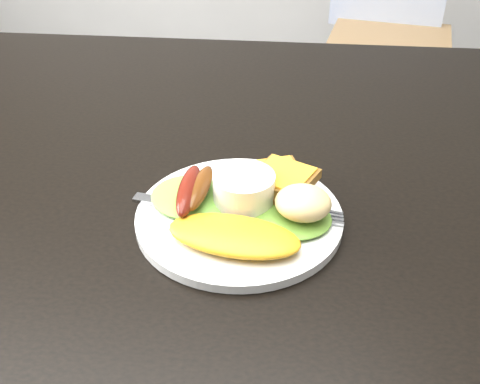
# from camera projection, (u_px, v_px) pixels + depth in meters

# --- Properties ---
(dining_table) EXTENTS (1.20, 0.80, 0.04)m
(dining_table) POSITION_uv_depth(u_px,v_px,m) (235.00, 158.00, 0.76)
(dining_table) COLOR black
(dining_table) RESTS_ON ground
(dining_chair) EXTENTS (0.47, 0.47, 0.05)m
(dining_chair) POSITION_uv_depth(u_px,v_px,m) (389.00, 45.00, 1.90)
(dining_chair) COLOR tan
(dining_chair) RESTS_ON ground
(plate) EXTENTS (0.23, 0.23, 0.01)m
(plate) POSITION_uv_depth(u_px,v_px,m) (239.00, 217.00, 0.61)
(plate) COLOR white
(plate) RESTS_ON dining_table
(lettuce_left) EXTENTS (0.12, 0.12, 0.01)m
(lettuce_left) POSITION_uv_depth(u_px,v_px,m) (192.00, 197.00, 0.63)
(lettuce_left) COLOR #579121
(lettuce_left) RESTS_ON plate
(lettuce_right) EXTENTS (0.09, 0.08, 0.01)m
(lettuce_right) POSITION_uv_depth(u_px,v_px,m) (292.00, 218.00, 0.60)
(lettuce_right) COLOR #52852B
(lettuce_right) RESTS_ON plate
(omelette) EXTENTS (0.15, 0.09, 0.02)m
(omelette) POSITION_uv_depth(u_px,v_px,m) (234.00, 236.00, 0.56)
(omelette) COLOR gold
(omelette) RESTS_ON plate
(sausage_a) EXTENTS (0.02, 0.09, 0.02)m
(sausage_a) POSITION_uv_depth(u_px,v_px,m) (189.00, 190.00, 0.61)
(sausage_a) COLOR #5F1712
(sausage_a) RESTS_ON lettuce_left
(sausage_b) EXTENTS (0.03, 0.09, 0.02)m
(sausage_b) POSITION_uv_depth(u_px,v_px,m) (200.00, 187.00, 0.61)
(sausage_b) COLOR #622E0D
(sausage_b) RESTS_ON lettuce_left
(ramekin) EXTENTS (0.07, 0.07, 0.04)m
(ramekin) POSITION_uv_depth(u_px,v_px,m) (244.00, 191.00, 0.61)
(ramekin) COLOR white
(ramekin) RESTS_ON plate
(toast_a) EXTENTS (0.11, 0.11, 0.01)m
(toast_a) POSITION_uv_depth(u_px,v_px,m) (269.00, 183.00, 0.65)
(toast_a) COLOR brown
(toast_a) RESTS_ON plate
(toast_b) EXTENTS (0.09, 0.09, 0.01)m
(toast_b) POSITION_uv_depth(u_px,v_px,m) (283.00, 178.00, 0.63)
(toast_b) COLOR #946021
(toast_b) RESTS_ON toast_a
(potato_salad) EXTENTS (0.06, 0.06, 0.03)m
(potato_salad) POSITION_uv_depth(u_px,v_px,m) (303.00, 203.00, 0.59)
(potato_salad) COLOR #F6F2B7
(potato_salad) RESTS_ON lettuce_right
(fork) EXTENTS (0.17, 0.04, 0.00)m
(fork) POSITION_uv_depth(u_px,v_px,m) (208.00, 210.00, 0.61)
(fork) COLOR #ADAFB7
(fork) RESTS_ON plate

